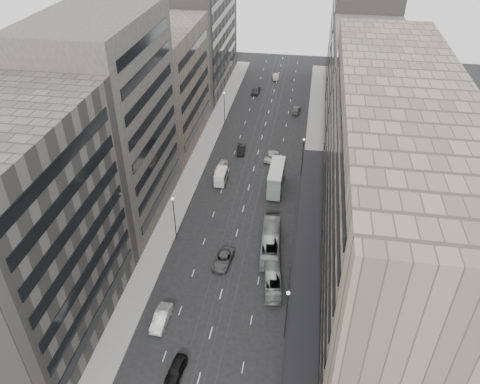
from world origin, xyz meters
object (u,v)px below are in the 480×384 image
Objects in this scene: double_decker at (276,178)px; bus_near at (272,276)px; sedan_1 at (161,318)px; pedestrian at (288,344)px; sedan_2 at (223,259)px; sedan_0 at (176,369)px; panel_van at (221,176)px; bus_far at (271,241)px.

bus_near is at bearing -84.92° from double_decker.
pedestrian reaches higher than sedan_1.
sedan_1 reaches higher than sedan_2.
sedan_0 is at bearing 26.59° from pedestrian.
bus_near is 2.28× the size of sedan_0.
sedan_2 is (4.68, -22.22, -0.78)m from panel_van.
panel_van reaches higher than bus_near.
bus_near is 7.53m from bus_far.
double_decker is 5.52× the size of pedestrian.
bus_far is at bearing -89.36° from bus_near.
sedan_1 is at bearing 50.05° from bus_far.
panel_van reaches higher than sedan_1.
sedan_0 is (-9.91, -17.03, -0.63)m from bus_near.
panel_van is 0.82× the size of sedan_2.
sedan_2 is at bearing 90.84° from sedan_0.
double_decker is 1.78× the size of sedan_1.
double_decker is at bearing -3.10° from panel_van.
panel_van is (-11.59, 17.69, -0.13)m from bus_far.
double_decker is 22.58m from sedan_2.
bus_far reaches higher than sedan_1.
sedan_1 is at bearing -108.66° from double_decker.
bus_far is 21.59m from sedan_1.
sedan_1 is 0.95× the size of sedan_2.
bus_far is at bearing 76.54° from sedan_0.
bus_near is 17.09m from sedan_1.
bus_far is 2.21× the size of sedan_2.
bus_far is at bearing 55.28° from sedan_1.
sedan_1 is 3.11× the size of pedestrian.
sedan_0 is (2.73, -42.17, -0.79)m from panel_van.
bus_near is at bearing 94.85° from bus_far.
panel_van reaches higher than pedestrian.
sedan_2 is (-6.06, -21.67, -1.91)m from double_decker.
bus_near reaches higher than sedan_2.
panel_van is 34.99m from sedan_1.
sedan_2 is at bearing -104.94° from double_decker.
double_decker is (-1.89, 24.59, 1.29)m from bus_near.
bus_far is 7.27× the size of pedestrian.
bus_near is 1.09× the size of double_decker.
sedan_2 is 3.29× the size of pedestrian.
sedan_1 is (-4.06, 7.21, 0.10)m from sedan_0.
panel_van reaches higher than sedan_2.
pedestrian is (5.04, -35.98, -1.69)m from double_decker.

